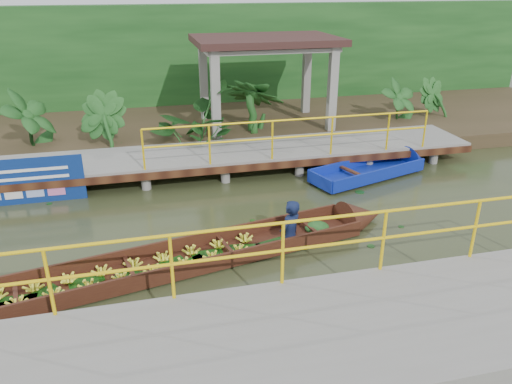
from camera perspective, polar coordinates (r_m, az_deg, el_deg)
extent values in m
plane|color=#2A3018|center=(10.34, -6.22, -4.78)|extent=(80.00, 80.00, 0.00)
cube|color=#372E1B|center=(17.24, -9.78, 7.36)|extent=(30.00, 8.00, 0.45)
cube|color=gray|center=(13.35, -8.42, 4.02)|extent=(16.00, 2.00, 0.15)
cube|color=black|center=(12.44, -7.92, 2.21)|extent=(16.00, 0.12, 0.18)
cylinder|color=yellow|center=(12.67, 4.33, 8.25)|extent=(7.50, 0.05, 0.05)
cylinder|color=yellow|center=(12.80, 4.27, 6.30)|extent=(7.50, 0.05, 0.05)
cylinder|color=yellow|center=(12.81, 4.26, 6.09)|extent=(0.05, 0.05, 1.00)
cylinder|color=gray|center=(12.98, -25.77, -0.02)|extent=(0.24, 0.24, 0.55)
cylinder|color=gray|center=(14.45, -24.67, 2.41)|extent=(0.24, 0.24, 0.55)
cylinder|color=gray|center=(12.69, -16.97, 0.83)|extent=(0.24, 0.24, 0.55)
cylinder|color=gray|center=(14.18, -16.76, 3.21)|extent=(0.24, 0.24, 0.55)
cylinder|color=gray|center=(12.70, -7.97, 1.68)|extent=(0.24, 0.24, 0.55)
cylinder|color=gray|center=(14.20, -8.70, 3.97)|extent=(0.24, 0.24, 0.55)
cylinder|color=gray|center=(13.02, 0.80, 2.46)|extent=(0.24, 0.24, 0.55)
cylinder|color=gray|center=(14.49, -0.79, 4.64)|extent=(0.24, 0.24, 0.55)
cylinder|color=gray|center=(13.63, 8.98, 3.14)|extent=(0.24, 0.24, 0.55)
cylinder|color=gray|center=(15.04, 6.68, 5.18)|extent=(0.24, 0.24, 0.55)
cylinder|color=gray|center=(14.50, 16.32, 3.70)|extent=(0.24, 0.24, 0.55)
cylinder|color=gray|center=(15.83, 13.53, 5.61)|extent=(0.24, 0.24, 0.55)
cylinder|color=gray|center=(12.70, -7.97, 1.68)|extent=(0.24, 0.24, 0.55)
cube|color=gray|center=(6.98, 7.40, -17.50)|extent=(18.00, 2.40, 0.70)
cylinder|color=yellow|center=(7.13, 4.70, -3.35)|extent=(10.00, 0.05, 0.05)
cylinder|color=yellow|center=(7.34, 4.58, -6.49)|extent=(10.00, 0.05, 0.05)
cylinder|color=yellow|center=(7.37, 4.57, -6.83)|extent=(0.05, 0.05, 1.00)
cube|color=gray|center=(14.72, -4.62, 10.45)|extent=(0.25, 0.25, 2.80)
cube|color=gray|center=(15.69, 8.70, 11.05)|extent=(0.25, 0.25, 2.80)
cube|color=gray|center=(17.05, -5.99, 12.15)|extent=(0.25, 0.25, 2.80)
cube|color=gray|center=(17.89, 5.77, 12.67)|extent=(0.25, 0.25, 2.80)
cube|color=gray|center=(16.03, 1.10, 16.27)|extent=(4.00, 2.60, 0.12)
cube|color=#341D1A|center=(16.01, 1.10, 16.98)|extent=(4.40, 3.00, 0.20)
cube|color=#143F15|center=(19.32, -10.78, 14.38)|extent=(30.00, 0.80, 4.00)
cube|color=black|center=(9.26, -8.60, -8.12)|extent=(7.30, 2.40, 0.05)
cube|color=black|center=(9.58, -9.48, -6.17)|extent=(7.12, 1.56, 0.31)
cube|color=black|center=(8.82, -7.73, -8.81)|extent=(7.12, 1.56, 0.31)
cone|color=black|center=(10.91, 12.02, -2.88)|extent=(1.07, 1.04, 0.87)
ellipsoid|color=#143F15|center=(10.30, 6.97, -4.05)|extent=(0.58, 0.50, 0.24)
imported|color=#0F1839|center=(9.68, 3.99, -1.03)|extent=(0.68, 0.64, 1.57)
cube|color=#0D2297|center=(13.43, 12.57, 2.02)|extent=(3.29, 1.87, 0.11)
cube|color=#0D2297|center=(13.70, 11.25, 3.13)|extent=(3.02, 1.03, 0.32)
cube|color=#0D2297|center=(13.08, 14.03, 1.89)|extent=(3.02, 1.03, 0.32)
cube|color=#0D2297|center=(12.39, 7.32, 1.21)|extent=(0.35, 0.92, 0.32)
cone|color=#0D2297|center=(14.66, 17.67, 3.53)|extent=(0.87, 1.04, 0.88)
cube|color=black|center=(13.02, 10.95, 2.28)|extent=(0.39, 0.93, 0.05)
cube|color=navy|center=(12.71, -26.96, 0.90)|extent=(3.55, 0.03, 1.11)
cube|color=white|center=(12.60, -27.20, 2.00)|extent=(2.89, 0.01, 0.07)
cube|color=white|center=(12.67, -27.03, 1.16)|extent=(2.89, 0.01, 0.07)
imported|color=#143F15|center=(15.13, -24.65, 6.95)|extent=(1.09, 1.09, 1.37)
imported|color=#143F15|center=(14.88, -17.05, 7.80)|extent=(1.09, 1.09, 1.37)
imported|color=#143F15|center=(14.93, -7.37, 8.68)|extent=(1.09, 1.09, 1.37)
imported|color=#143F15|center=(15.28, 0.18, 9.19)|extent=(1.09, 1.09, 1.37)
imported|color=#143F15|center=(17.15, 16.86, 9.77)|extent=(1.09, 1.09, 1.37)
imported|color=#143F15|center=(17.95, 21.07, 9.79)|extent=(1.09, 1.09, 1.37)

